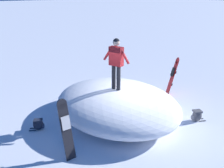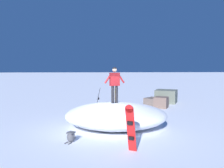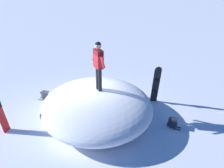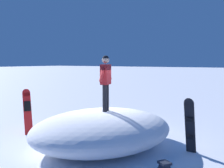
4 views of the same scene
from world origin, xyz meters
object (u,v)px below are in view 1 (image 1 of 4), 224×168
object	(u,v)px
snowboarder_standing	(116,59)
backpack_near	(39,124)
backpack_far	(197,115)
snowboard_primary_upright	(173,76)
snowboard_secondary_upright	(66,128)

from	to	relation	value
snowboarder_standing	backpack_near	bearing A→B (deg)	-113.81
snowboarder_standing	backpack_far	distance (m)	3.55
snowboard_primary_upright	backpack_near	distance (m)	6.06
snowboard_secondary_upright	backpack_near	world-z (taller)	snowboard_secondary_upright
snowboarder_standing	snowboard_primary_upright	distance (m)	3.75
snowboarder_standing	backpack_far	bearing A→B (deg)	48.94
snowboard_primary_upright	snowboard_secondary_upright	world-z (taller)	same
snowboard_primary_upright	backpack_far	xyz separation A→B (m)	(2.17, -1.30, -0.68)
snowboard_primary_upright	snowboard_secondary_upright	xyz separation A→B (m)	(1.10, -5.96, 0.00)
backpack_near	backpack_far	xyz separation A→B (m)	(3.00, 4.66, 0.02)
snowboard_primary_upright	backpack_near	xyz separation A→B (m)	(-0.83, -5.96, -0.70)
snowboarder_standing	snowboard_secondary_upright	xyz separation A→B (m)	(0.83, -2.47, -1.37)
snowboarder_standing	snowboard_secondary_upright	world-z (taller)	snowboarder_standing
snowboarder_standing	snowboard_primary_upright	bearing A→B (deg)	94.34
snowboarder_standing	backpack_far	xyz separation A→B (m)	(1.90, 2.19, -2.05)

